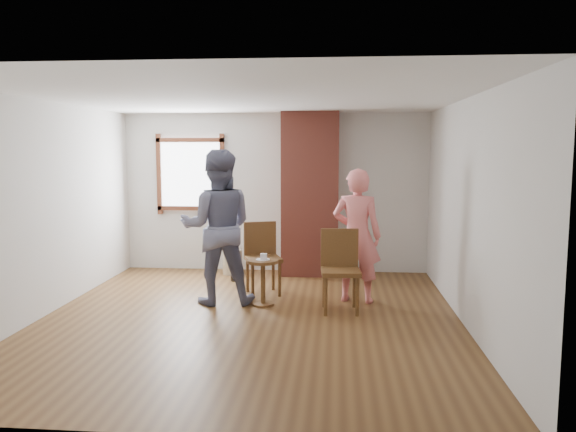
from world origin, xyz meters
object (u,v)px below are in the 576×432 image
(side_table, at_px, (263,275))
(person_pink, at_px, (357,236))
(dining_chair_right, at_px, (340,265))
(stoneware_crock, at_px, (232,262))
(man, at_px, (217,227))
(dining_chair_left, at_px, (262,254))

(side_table, distance_m, person_pink, 1.33)
(side_table, bearing_deg, dining_chair_right, -6.71)
(person_pink, bearing_deg, stoneware_crock, -25.12)
(stoneware_crock, relative_size, side_table, 0.66)
(stoneware_crock, bearing_deg, dining_chair_right, -47.66)
(side_table, height_order, man, man)
(stoneware_crock, height_order, dining_chair_right, dining_chair_right)
(side_table, relative_size, man, 0.30)
(dining_chair_left, xyz_separation_m, dining_chair_right, (1.09, -0.76, 0.01))
(man, height_order, person_pink, man)
(side_table, bearing_deg, person_pink, 13.91)
(stoneware_crock, distance_m, side_table, 1.94)
(dining_chair_left, relative_size, dining_chair_right, 0.98)
(dining_chair_left, height_order, man, man)
(stoneware_crock, bearing_deg, man, -85.48)
(man, bearing_deg, person_pink, 177.93)
(side_table, bearing_deg, man, 172.55)
(person_pink, bearing_deg, dining_chair_left, -2.49)
(dining_chair_right, xyz_separation_m, side_table, (-0.99, 0.12, -0.17))
(stoneware_crock, bearing_deg, person_pink, -37.29)
(stoneware_crock, xyz_separation_m, person_pink, (1.95, -1.48, 0.69))
(dining_chair_left, relative_size, man, 0.49)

